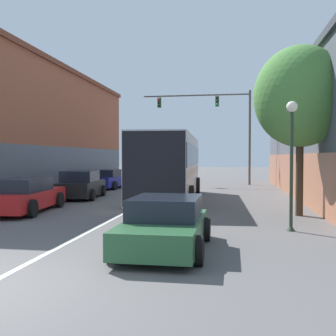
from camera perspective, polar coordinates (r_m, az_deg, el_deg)
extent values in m
cube|color=silver|center=(21.26, -2.10, -4.32)|extent=(0.14, 41.77, 0.01)
cube|color=#995138|center=(28.79, -20.48, 5.24)|extent=(7.14, 22.67, 8.14)
cube|color=#4C515B|center=(27.17, -13.97, -0.07)|extent=(0.24, 22.21, 2.85)
cube|color=brown|center=(29.31, -20.56, 12.91)|extent=(7.43, 22.89, 0.30)
cube|color=#A86647|center=(23.71, 17.46, -0.93)|extent=(0.24, 24.09, 2.36)
cube|color=#B7B7BC|center=(19.99, 0.19, 0.29)|extent=(2.91, 10.37, 3.03)
cube|color=black|center=(19.99, 0.19, 1.86)|extent=(2.95, 10.16, 0.97)
cube|color=beige|center=(20.00, 0.19, -0.40)|extent=(2.95, 10.27, 0.30)
cube|color=black|center=(14.93, -2.11, -0.17)|extent=(2.43, 0.16, 2.91)
cylinder|color=black|center=(23.38, -2.00, -2.56)|extent=(0.34, 1.01, 1.00)
cylinder|color=black|center=(23.12, 4.24, -2.61)|extent=(0.34, 1.01, 1.00)
cylinder|color=black|center=(17.14, -5.30, -4.10)|extent=(0.34, 1.01, 1.00)
cylinder|color=black|center=(16.79, 3.24, -4.22)|extent=(0.34, 1.01, 1.00)
cube|color=#285633|center=(9.40, -0.53, -9.15)|extent=(1.74, 3.82, 0.57)
cube|color=black|center=(9.54, -0.29, -5.72)|extent=(1.60, 1.99, 0.51)
cylinder|color=black|center=(10.75, -4.20, -8.57)|extent=(0.22, 0.62, 0.62)
cylinder|color=black|center=(10.48, 5.51, -8.84)|extent=(0.22, 0.62, 0.62)
cylinder|color=black|center=(8.51, -8.02, -11.31)|extent=(0.22, 0.62, 0.62)
cylinder|color=black|center=(8.17, 4.36, -11.85)|extent=(0.22, 0.62, 0.62)
cube|color=slate|center=(37.07, -4.08, -0.99)|extent=(2.05, 4.42, 0.66)
cube|color=black|center=(36.84, -4.18, -0.14)|extent=(1.77, 2.34, 0.45)
cylinder|color=black|center=(38.63, -4.80, -1.15)|extent=(0.26, 0.67, 0.66)
cylinder|color=black|center=(38.11, -2.17, -1.19)|extent=(0.26, 0.67, 0.66)
cylinder|color=black|center=(36.09, -6.10, -1.35)|extent=(0.26, 0.67, 0.66)
cylinder|color=black|center=(35.53, -3.29, -1.39)|extent=(0.26, 0.67, 0.66)
cube|color=red|center=(16.79, -19.89, -4.26)|extent=(2.09, 4.83, 0.66)
cube|color=black|center=(16.52, -20.23, -2.30)|extent=(1.74, 2.57, 0.52)
cylinder|color=black|center=(18.47, -20.50, -4.30)|extent=(0.28, 0.69, 0.67)
cylinder|color=black|center=(17.84, -15.48, -4.46)|extent=(0.28, 0.69, 0.67)
cylinder|color=black|center=(15.14, -19.12, -5.58)|extent=(0.28, 0.69, 0.67)
cube|color=navy|center=(28.03, -8.37, -1.87)|extent=(2.23, 4.79, 0.68)
cube|color=black|center=(27.79, -8.56, -0.71)|extent=(1.86, 2.56, 0.48)
cylinder|color=black|center=(29.73, -8.88, -2.07)|extent=(0.28, 0.61, 0.60)
cylinder|color=black|center=(29.03, -5.58, -2.14)|extent=(0.28, 0.61, 0.60)
cylinder|color=black|center=(27.13, -11.35, -2.43)|extent=(0.28, 0.61, 0.60)
cylinder|color=black|center=(26.37, -7.79, -2.53)|extent=(0.28, 0.61, 0.60)
cube|color=black|center=(21.49, -12.48, -2.88)|extent=(2.16, 4.23, 0.73)
cube|color=black|center=(21.25, -12.64, -1.16)|extent=(1.81, 2.28, 0.58)
cylinder|color=black|center=(22.96, -13.79, -3.18)|extent=(0.28, 0.62, 0.60)
cylinder|color=black|center=(22.51, -9.41, -3.25)|extent=(0.28, 0.62, 0.60)
cylinder|color=black|center=(20.57, -15.84, -3.75)|extent=(0.28, 0.62, 0.60)
cylinder|color=black|center=(20.06, -10.97, -3.86)|extent=(0.28, 0.62, 0.60)
cylinder|color=#514C47|center=(31.68, 11.77, 4.34)|extent=(0.18, 0.18, 7.44)
cylinder|color=#514C47|center=(32.12, 4.06, 10.47)|extent=(8.53, 0.12, 0.12)
cube|color=#234723|center=(31.94, 7.15, 9.57)|extent=(0.28, 0.24, 0.80)
sphere|color=black|center=(31.82, 7.14, 10.05)|extent=(0.18, 0.18, 0.18)
sphere|color=black|center=(31.79, 7.14, 9.61)|extent=(0.18, 0.18, 0.18)
sphere|color=green|center=(31.76, 7.14, 9.17)|extent=(0.18, 0.18, 0.18)
cube|color=#234723|center=(32.45, -1.26, 9.46)|extent=(0.28, 0.24, 0.80)
sphere|color=red|center=(32.34, -1.31, 9.93)|extent=(0.18, 0.18, 0.18)
sphere|color=black|center=(32.31, -1.31, 9.50)|extent=(0.18, 0.18, 0.18)
sphere|color=black|center=(32.27, -1.31, 9.06)|extent=(0.18, 0.18, 0.18)
cone|color=#233323|center=(12.40, 17.41, -8.25)|extent=(0.26, 0.26, 0.20)
cylinder|color=#233323|center=(12.22, 17.48, -0.42)|extent=(0.10, 0.10, 3.58)
sphere|color=#EFE5CC|center=(12.31, 17.56, 8.48)|extent=(0.33, 0.33, 0.33)
cylinder|color=#3D2D1E|center=(15.53, 18.54, -1.07)|extent=(0.28, 0.28, 3.01)
ellipsoid|color=#4C843D|center=(15.67, 18.64, 9.82)|extent=(3.44, 3.09, 3.78)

